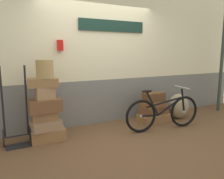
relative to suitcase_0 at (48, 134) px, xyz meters
The scene contains 16 objects.
ground 1.26m from the suitcase_0, 13.08° to the right, with size 10.21×5.20×0.06m, color brown.
station_building 1.93m from the suitcase_0, 24.69° to the left, with size 8.21×0.74×2.97m.
suitcase_0 is the anchor object (origin of this frame).
suitcase_1 0.20m from the suitcase_0, 127.50° to the right, with size 0.49×0.31×0.16m, color #937051.
suitcase_2 0.35m from the suitcase_0, 157.56° to the right, with size 0.41×0.25×0.15m, color olive.
suitcase_3 0.53m from the suitcase_0, 144.52° to the right, with size 0.53×0.35×0.22m, color brown.
suitcase_4 0.74m from the suitcase_0, 115.95° to the right, with size 0.30×0.20×0.21m, color #9E754C.
suitcase_5 0.92m from the suitcase_0, 167.44° to the right, with size 0.48×0.28×0.14m, color olive.
suitcase_6 2.30m from the suitcase_0, ahead, with size 0.70×0.38×0.18m, color olive.
suitcase_7 2.30m from the suitcase_0, ahead, with size 0.59×0.34×0.17m, color brown.
suitcase_8 2.28m from the suitcase_0, ahead, with size 0.52×0.28×0.12m, color brown.
suitcase_9 2.32m from the suitcase_0, ahead, with size 0.46×0.25×0.19m, color brown.
wicker_basket 1.14m from the suitcase_0, 102.66° to the right, with size 0.28×0.28×0.31m, color #A8844C.
luggage_trolley 0.53m from the suitcase_0, behind, with size 0.44×0.37×1.32m.
burlap_sack 2.98m from the suitcase_0, ahead, with size 0.49×0.42×0.58m, color #9E8966.
bicycle 2.22m from the suitcase_0, 13.06° to the right, with size 1.63×0.46×0.84m.
Camera 1 is at (-1.93, -3.50, 1.52)m, focal length 35.51 mm.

